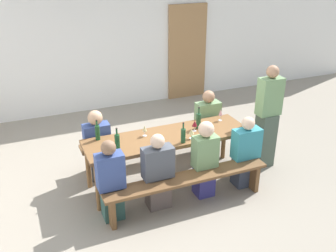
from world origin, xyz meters
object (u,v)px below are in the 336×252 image
Objects in this scene: wine_glass_1 at (145,129)px; seated_guest_near_3 at (245,154)px; bench_far at (152,141)px; wine_bottle_1 at (183,135)px; wine_bottle_3 at (117,143)px; seated_guest_far_0 at (98,146)px; seated_guest_far_1 at (207,125)px; wine_bottle_0 at (97,132)px; tasting_table at (168,141)px; standing_host at (267,119)px; bench_near at (187,182)px; seated_guest_near_1 at (158,174)px; wine_glass_3 at (192,132)px; seated_guest_near_2 at (205,160)px; wine_glass_2 at (195,124)px; seated_guest_near_0 at (111,182)px; wine_glass_0 at (221,113)px; wine_bottle_2 at (198,120)px; wooden_door at (187,52)px.

seated_guest_near_3 reaches higher than wine_glass_1.
bench_far is 1.06m from wine_bottle_1.
seated_guest_far_0 is (-0.12, 0.68, -0.36)m from wine_bottle_3.
wine_bottle_0 is at bearing -82.63° from seated_guest_far_1.
tasting_table is 0.35m from wine_bottle_1.
bench_near is at bearing 18.02° from standing_host.
seated_guest_far_0 is at bearing 28.80° from seated_guest_near_1.
seated_guest_far_1 is (0.91, 1.16, 0.17)m from bench_near.
wine_glass_3 is (0.57, -0.33, -0.01)m from wine_glass_1.
wine_bottle_0 is 1.52m from seated_guest_near_2.
wine_glass_1 is at bearing 169.83° from wine_glass_2.
standing_host is (1.48, 0.14, -0.07)m from wine_bottle_1.
wine_bottle_3 is (-0.79, -0.18, 0.21)m from tasting_table.
tasting_table is at bearing -62.84° from seated_guest_near_0.
wine_bottle_3 is 1.21m from wine_glass_2.
bench_near is at bearing -90.00° from tasting_table.
seated_guest_near_3 is at bearing -21.74° from wine_bottle_0.
wine_glass_0 is (0.95, -0.48, 0.52)m from bench_far.
wine_bottle_2 is 0.20× the size of standing_host.
seated_guest_near_2 reaches higher than wine_bottle_1.
seated_guest_far_0 is at bearing -90.00° from seated_guest_far_1.
seated_guest_far_1 is (0.91, -0.15, 0.17)m from bench_far.
wine_glass_0 is at bearing 19.12° from wine_glass_2.
standing_host is (0.68, -0.64, 0.26)m from seated_guest_far_1.
wooden_door is 6.35× the size of wine_bottle_2.
seated_guest_far_0 is (-0.91, -0.15, 0.16)m from bench_far.
wine_bottle_1 reaches higher than bench_near.
tasting_table is at bearing -173.22° from wine_bottle_2.
wine_glass_1 is (-0.41, 0.39, 0.00)m from wine_bottle_1.
bench_near is 6.74× the size of wine_bottle_3.
standing_host is at bearing 3.16° from wine_glass_3.
seated_guest_far_1 is at bearing -9.36° from bench_far.
seated_guest_near_0 is 0.67× the size of standing_host.
bench_near is at bearing 38.15° from seated_guest_far_0.
wine_glass_2 reaches higher than wine_glass_1.
wine_glass_0 is 0.11× the size of standing_host.
wine_bottle_2 is at bearing 10.55° from wine_bottle_3.
wine_glass_3 is at bearing -21.45° from wine_bottle_0.
seated_guest_far_0 is at bearing 151.02° from tasting_table.
seated_guest_near_2 is at bearing -77.61° from wine_glass_3.
standing_host reaches higher than wine_glass_2.
wine_glass_2 is 1.46m from seated_guest_far_0.
seated_guest_near_2 is 0.98× the size of seated_guest_far_1.
wine_bottle_1 is 0.52m from wine_bottle_2.
wine_glass_1 is 0.15× the size of seated_guest_near_2.
wine_bottle_2 is at bearing 35.66° from wine_glass_2.
wine_glass_2 is at bearing -144.34° from wine_bottle_2.
wine_glass_0 is 1.52m from seated_guest_near_1.
wine_glass_1 is at bearing -177.40° from wine_glass_0.
wine_bottle_3 reaches higher than bench_far.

